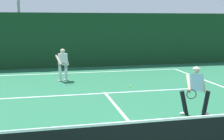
{
  "coord_description": "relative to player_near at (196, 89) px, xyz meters",
  "views": [
    {
      "loc": [
        -2.32,
        -5.38,
        2.94
      ],
      "look_at": [
        0.23,
        6.01,
        1.0
      ],
      "focal_mm": 47.42,
      "sensor_mm": 36.0,
      "label": 1
    }
  ],
  "objects": [
    {
      "name": "back_fence_windscreen",
      "position": [
        -2.19,
        10.63,
        0.87
      ],
      "size": [
        23.63,
        0.12,
        3.45
      ],
      "primitive_type": "cube",
      "color": "#14381D",
      "rests_on": "ground_plane"
    },
    {
      "name": "court_line_baseline_far",
      "position": [
        -2.19,
        8.51,
        -0.85
      ],
      "size": [
        10.85,
        0.1,
        0.01
      ],
      "primitive_type": "cube",
      "color": "white",
      "rests_on": "ground_plane"
    },
    {
      "name": "court_line_centre",
      "position": [
        -2.19,
        0.37,
        -0.85
      ],
      "size": [
        0.1,
        6.4,
        0.01
      ],
      "primitive_type": "cube",
      "color": "white",
      "rests_on": "ground_plane"
    },
    {
      "name": "player_near",
      "position": [
        0.0,
        0.0,
        0.0
      ],
      "size": [
        1.02,
        0.85,
        1.56
      ],
      "rotation": [
        0.0,
        0.0,
        2.9
      ],
      "color": "black",
      "rests_on": "ground_plane"
    },
    {
      "name": "court_line_service",
      "position": [
        -2.19,
        3.42,
        -0.85
      ],
      "size": [
        8.84,
        0.1,
        0.01
      ],
      "primitive_type": "cube",
      "color": "white",
      "rests_on": "ground_plane"
    },
    {
      "name": "player_far",
      "position": [
        -3.73,
        6.34,
        0.03
      ],
      "size": [
        0.7,
        0.92,
        1.6
      ],
      "rotation": [
        0.0,
        0.0,
        3.58
      ],
      "color": "silver",
      "rests_on": "ground_plane"
    },
    {
      "name": "tennis_ball",
      "position": [
        -0.87,
        4.29,
        -0.82
      ],
      "size": [
        0.07,
        0.07,
        0.07
      ],
      "primitive_type": "sphere",
      "color": "#D1E033",
      "rests_on": "ground_plane"
    }
  ]
}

